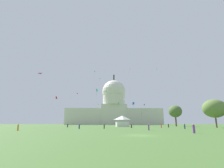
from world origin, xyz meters
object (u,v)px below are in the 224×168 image
kite_yellow_high (157,67)px  kite_violet_high (100,79)px  kite_cyan_mid (97,91)px  kite_yellow_low (107,103)px  person_navy_mid_left (185,127)px  kite_black_low (144,105)px  event_tent (122,121)px  kite_magenta_mid (41,75)px  person_purple_deep_crowd (149,127)px  kite_pink_high (130,70)px  kite_white_high (146,37)px  person_navy_aisle_center (79,126)px  tree_east_mid (175,111)px  person_black_back_center (68,126)px  kite_green_low (118,104)px  person_black_mid_center (104,126)px  capitol_building (114,108)px  kite_turquoise_high (95,71)px  person_purple_back_left (194,129)px  person_black_near_tree_east (168,126)px  person_orange_lawn_far_left (18,128)px  person_red_mid_right (161,126)px  kite_lime_mid (98,105)px  kite_red_mid (77,93)px  kite_orange_high (144,71)px  kite_red_low (56,98)px  person_black_front_left (131,126)px  kite_gold_low (141,112)px  tree_east_far (214,108)px

kite_yellow_high → kite_violet_high: kite_violet_high is taller
kite_cyan_mid → kite_yellow_low: kite_cyan_mid is taller
person_navy_mid_left → kite_black_low: kite_black_low is taller
event_tent → kite_magenta_mid: bearing=-153.9°
person_purple_deep_crowd → kite_pink_high: size_ratio=0.61×
kite_white_high → person_navy_mid_left: bearing=-155.9°
person_navy_aisle_center → kite_pink_high: (25.75, 70.16, 40.93)m
event_tent → kite_cyan_mid: size_ratio=1.96×
tree_east_mid → person_black_back_center: size_ratio=7.92×
person_navy_aisle_center → person_black_back_center: 22.77m
kite_black_low → kite_green_low: size_ratio=0.25×
person_black_mid_center → kite_pink_high: (17.78, 68.58, 40.88)m
kite_white_high → capitol_building: bearing=34.3°
kite_black_low → kite_violet_high: (-37.46, 10.73, 24.46)m
person_black_mid_center → kite_turquoise_high: (-12.51, 119.59, 54.50)m
person_purple_back_left → person_black_near_tree_east: bearing=150.8°
tree_east_mid → person_black_back_center: 63.24m
person_orange_lawn_far_left → person_black_back_center: (4.04, 35.66, -0.06)m
person_red_mid_right → kite_green_low: (-13.62, 56.30, 14.95)m
kite_lime_mid → kite_red_mid: (-19.43, -21.51, 8.84)m
kite_cyan_mid → kite_orange_high: (42.59, 80.80, 35.01)m
event_tent → person_black_back_center: event_tent is taller
kite_green_low → kite_yellow_low: 8.30m
person_purple_back_left → kite_red_low: kite_red_low is taller
capitol_building → kite_lime_mid: (-18.63, -22.29, 1.55)m
kite_violet_high → kite_yellow_low: 37.44m
capitol_building → person_black_front_left: capitol_building is taller
person_navy_mid_left → kite_red_mid: (-54.49, 118.10, 30.18)m
person_black_mid_center → kite_orange_high: kite_orange_high is taller
kite_yellow_high → person_black_mid_center: bearing=144.4°
capitol_building → kite_magenta_mid: bearing=-103.5°
capitol_building → person_orange_lawn_far_left: (-29.49, -174.96, -19.77)m
capitol_building → person_navy_mid_left: (16.43, -161.90, -19.79)m
person_black_near_tree_east → person_navy_mid_left: bearing=63.2°
kite_gold_low → kite_orange_high: kite_orange_high is taller
kite_red_low → kite_black_low: bearing=100.8°
event_tent → tree_east_far: tree_east_far is taller
person_black_mid_center → kite_turquoise_high: bearing=125.2°
tree_east_mid → person_red_mid_right: bearing=-119.8°
tree_east_far → kite_lime_mid: kite_lime_mid is taller
person_navy_mid_left → person_black_near_tree_east: bearing=-100.2°
event_tent → person_orange_lawn_far_left: event_tent is taller
kite_orange_high → kite_green_low: 64.27m
tree_east_far → kite_black_low: bearing=100.7°
person_red_mid_right → kite_magenta_mid: size_ratio=0.98×
person_black_front_left → kite_black_low: size_ratio=1.46×
event_tent → kite_red_mid: (-37.66, 81.48, 28.06)m
kite_red_low → kite_turquoise_high: bearing=139.8°
kite_cyan_mid → kite_white_high: kite_white_high is taller
kite_red_low → person_purple_deep_crowd: bearing=6.7°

